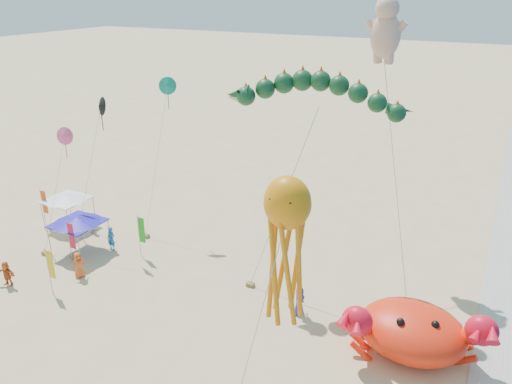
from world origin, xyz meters
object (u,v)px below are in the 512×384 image
at_px(dragon_kite, 317,99).
at_px(canopy_white, 66,197).
at_px(cherub_kite, 386,28).
at_px(canopy_blue, 77,220).
at_px(octopus_kite, 286,240).
at_px(crab_inflatable, 412,330).

xyz_separation_m(dragon_kite, canopy_white, (-19.79, -1.65, -9.39)).
xyz_separation_m(cherub_kite, canopy_blue, (-18.14, -9.98, -12.92)).
bearing_deg(octopus_kite, dragon_kite, 104.58).
xyz_separation_m(dragon_kite, cherub_kite, (2.24, 5.66, 3.52)).
height_order(crab_inflatable, canopy_blue, crab_inflatable).
bearing_deg(canopy_white, dragon_kite, 4.78).
relative_size(dragon_kite, canopy_white, 3.96).
bearing_deg(dragon_kite, cherub_kite, 68.42).
xyz_separation_m(crab_inflatable, dragon_kite, (-7.43, 4.47, 10.39)).
relative_size(crab_inflatable, octopus_kite, 0.69).
height_order(crab_inflatable, canopy_white, crab_inflatable).
bearing_deg(crab_inflatable, canopy_blue, 179.63).
relative_size(crab_inflatable, dragon_kite, 0.58).
xyz_separation_m(crab_inflatable, cherub_kite, (-5.20, 10.13, 13.92)).
bearing_deg(octopus_kite, canopy_white, 160.26).
bearing_deg(cherub_kite, dragon_kite, -111.58).
xyz_separation_m(crab_inflatable, canopy_blue, (-23.34, 0.15, 1.00)).
relative_size(crab_inflatable, cherub_kite, 0.43).
bearing_deg(dragon_kite, crab_inflatable, -31.03).
height_order(octopus_kite, canopy_white, octopus_kite).
distance_m(crab_inflatable, dragon_kite, 13.54).
distance_m(dragon_kite, cherub_kite, 7.03).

